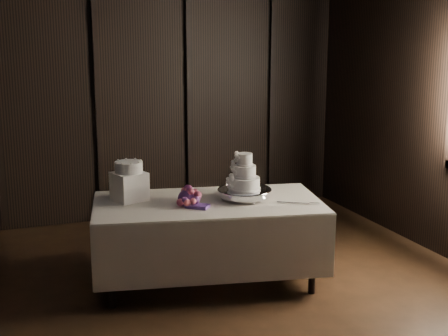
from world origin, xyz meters
TOP-DOWN VIEW (x-y plane):
  - room at (0.00, 0.00)m, footprint 6.08×7.08m
  - display_table at (0.57, 1.26)m, footprint 2.16×1.41m
  - cake_stand at (0.90, 1.23)m, footprint 0.60×0.60m
  - wedding_cake at (0.88, 1.22)m, footprint 0.30×0.27m
  - bouquet at (0.37, 1.23)m, footprint 0.50×0.51m
  - box_pedestal at (-0.07, 1.56)m, footprint 0.33×0.33m
  - small_cake at (-0.07, 1.56)m, footprint 0.25×0.25m
  - cake_knife at (1.24, 0.94)m, footprint 0.33×0.22m

SIDE VIEW (x-z plane):
  - display_table at x=0.57m, z-range 0.04..0.80m
  - cake_knife at x=1.24m, z-range 0.76..0.77m
  - cake_stand at x=0.90m, z-range 0.76..0.85m
  - bouquet at x=0.37m, z-range 0.73..0.93m
  - box_pedestal at x=-0.07m, z-range 0.76..1.01m
  - wedding_cake at x=0.88m, z-range 0.82..1.14m
  - small_cake at x=-0.07m, z-range 1.01..1.11m
  - room at x=0.00m, z-range -0.04..3.04m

